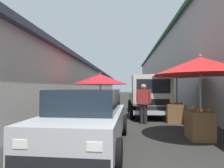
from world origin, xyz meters
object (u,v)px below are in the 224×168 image
at_px(parked_scooter, 101,100).
at_px(plastic_stool, 155,103).
at_px(vendor_by_crates, 144,101).
at_px(hatchback_car, 88,117).
at_px(delivery_truck, 149,96).
at_px(fruit_stall_far_right, 176,83).
at_px(fruit_stall_mid_lane, 100,83).
at_px(fruit_stall_near_right, 200,73).

xyz_separation_m(parked_scooter, plastic_stool, (-1.89, -4.26, -0.12)).
bearing_deg(plastic_stool, vendor_by_crates, 167.57).
bearing_deg(parked_scooter, hatchback_car, -174.06).
height_order(hatchback_car, delivery_truck, delivery_truck).
bearing_deg(fruit_stall_far_right, hatchback_car, 139.84).
bearing_deg(vendor_by_crates, fruit_stall_far_right, -63.47).
height_order(fruit_stall_far_right, fruit_stall_mid_lane, fruit_stall_far_right).
bearing_deg(hatchback_car, fruit_stall_far_right, -40.16).
relative_size(delivery_truck, parked_scooter, 2.94).
xyz_separation_m(vendor_by_crates, parked_scooter, (8.19, 2.87, -0.50)).
bearing_deg(plastic_stool, hatchback_car, 161.72).
height_order(fruit_stall_mid_lane, vendor_by_crates, fruit_stall_mid_lane).
xyz_separation_m(fruit_stall_far_right, parked_scooter, (7.44, 4.38, -1.26)).
xyz_separation_m(delivery_truck, vendor_by_crates, (-1.94, 0.43, -0.09)).
height_order(hatchback_car, parked_scooter, hatchback_car).
relative_size(hatchback_car, delivery_truck, 0.80).
xyz_separation_m(fruit_stall_far_right, delivery_truck, (1.18, 1.07, -0.67)).
xyz_separation_m(fruit_stall_far_right, plastic_stool, (5.55, 0.12, -1.38)).
relative_size(vendor_by_crates, parked_scooter, 0.97).
relative_size(hatchback_car, parked_scooter, 2.35).
relative_size(parked_scooter, plastic_stool, 3.88).
bearing_deg(fruit_stall_mid_lane, fruit_stall_near_right, -134.49).
bearing_deg(fruit_stall_near_right, hatchback_car, 102.64).
height_order(fruit_stall_near_right, delivery_truck, fruit_stall_near_right).
bearing_deg(fruit_stall_far_right, delivery_truck, 42.15).
bearing_deg(fruit_stall_near_right, plastic_stool, -0.14).
relative_size(fruit_stall_far_right, hatchback_car, 0.60).
bearing_deg(fruit_stall_near_right, vendor_by_crates, 30.06).
bearing_deg(hatchback_car, plastic_stool, -18.28).
distance_m(fruit_stall_far_right, fruit_stall_near_right, 3.12).
bearing_deg(plastic_stool, delivery_truck, 167.68).
height_order(fruit_stall_near_right, plastic_stool, fruit_stall_near_right).
relative_size(fruit_stall_far_right, plastic_stool, 5.44).
xyz_separation_m(fruit_stall_mid_lane, vendor_by_crates, (-0.89, -1.94, -0.75)).
bearing_deg(fruit_stall_mid_lane, vendor_by_crates, -114.64).
bearing_deg(hatchback_car, delivery_truck, -23.18).
bearing_deg(delivery_truck, fruit_stall_mid_lane, 113.70).
bearing_deg(hatchback_car, vendor_by_crates, -29.15).
height_order(delivery_truck, plastic_stool, delivery_truck).
distance_m(fruit_stall_far_right, fruit_stall_mid_lane, 3.45).
xyz_separation_m(fruit_stall_mid_lane, hatchback_car, (-3.94, -0.24, -0.96)).
distance_m(fruit_stall_near_right, delivery_truck, 4.48).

